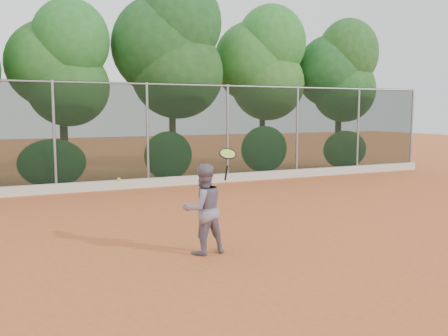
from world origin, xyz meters
name	(u,v)px	position (x,y,z in m)	size (l,w,h in m)	color
ground	(244,231)	(0.00, 0.00, 0.00)	(80.00, 80.00, 0.00)	#C25E2D
concrete_curb	(150,183)	(0.00, 6.82, 0.15)	(24.00, 0.20, 0.30)	beige
tennis_player	(203,209)	(-1.46, -1.21, 0.81)	(0.79, 0.62, 1.63)	slate
chainlink_fence	(148,132)	(0.00, 7.00, 1.86)	(24.09, 0.09, 3.50)	black
foliage_backdrop	(116,60)	(-0.55, 8.98, 4.40)	(23.70, 3.63, 7.55)	#432C19
tennis_racket	(228,156)	(-1.05, -1.36, 1.76)	(0.37, 0.34, 0.59)	black
tennis_ball_in_flight	(119,180)	(-2.91, -0.98, 1.40)	(0.06, 0.06, 0.06)	gold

